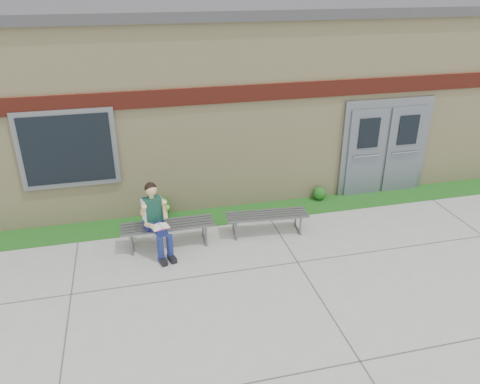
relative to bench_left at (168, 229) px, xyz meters
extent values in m
plane|color=#9E9E99|center=(1.25, -1.69, -0.36)|extent=(80.00, 80.00, 0.00)
cube|color=#134A13|center=(1.25, 0.91, -0.35)|extent=(16.00, 0.80, 0.02)
cube|color=beige|center=(1.25, 4.31, 1.64)|extent=(16.00, 6.00, 4.00)
cube|color=#3F3F42|center=(1.25, 4.31, 3.74)|extent=(16.20, 6.20, 0.20)
cube|color=maroon|center=(1.25, 1.28, 2.24)|extent=(16.00, 0.06, 0.35)
cube|color=slate|center=(-1.75, 1.27, 1.34)|extent=(1.90, 0.08, 1.60)
cube|color=black|center=(-1.75, 1.23, 1.34)|extent=(1.70, 0.04, 1.40)
cube|color=slate|center=(5.25, 1.27, 0.79)|extent=(2.20, 0.08, 2.30)
cube|color=slate|center=(4.75, 1.22, 0.69)|extent=(0.92, 0.06, 2.10)
cube|color=slate|center=(5.75, 1.22, 0.69)|extent=(0.92, 0.06, 2.10)
cube|color=slate|center=(0.00, 0.00, 0.09)|extent=(1.78, 0.50, 0.03)
cube|color=slate|center=(-0.71, 0.00, -0.15)|extent=(0.05, 0.49, 0.40)
cube|color=slate|center=(0.71, 0.00, -0.15)|extent=(0.05, 0.49, 0.40)
cube|color=slate|center=(2.00, 0.00, 0.06)|extent=(1.69, 0.60, 0.03)
cube|color=slate|center=(1.34, 0.00, -0.17)|extent=(0.08, 0.46, 0.38)
cube|color=slate|center=(2.66, 0.00, -0.17)|extent=(0.08, 0.46, 0.38)
cube|color=navy|center=(-0.27, -0.05, 0.19)|extent=(0.40, 0.33, 0.16)
cube|color=#0F382B|center=(-0.26, -0.07, 0.50)|extent=(0.37, 0.28, 0.47)
sphere|color=#E3B67C|center=(-0.26, -0.08, 0.91)|extent=(0.26, 0.26, 0.21)
sphere|color=black|center=(-0.26, -0.06, 0.93)|extent=(0.28, 0.28, 0.22)
cylinder|color=navy|center=(-0.28, -0.33, 0.21)|extent=(0.26, 0.45, 0.15)
cylinder|color=navy|center=(-0.11, -0.28, 0.21)|extent=(0.26, 0.45, 0.15)
cylinder|color=navy|center=(-0.20, -0.56, -0.10)|extent=(0.12, 0.12, 0.51)
cylinder|color=navy|center=(-0.02, -0.51, -0.10)|extent=(0.12, 0.12, 0.51)
cube|color=black|center=(-0.18, -0.63, -0.31)|extent=(0.17, 0.28, 0.10)
cube|color=black|center=(0.00, -0.58, -0.31)|extent=(0.17, 0.28, 0.10)
cylinder|color=#E3B67C|center=(-0.43, -0.18, 0.56)|extent=(0.15, 0.24, 0.27)
cylinder|color=#E3B67C|center=(-0.06, -0.08, 0.56)|extent=(0.15, 0.24, 0.27)
cube|color=white|center=(-0.16, -0.42, 0.31)|extent=(0.36, 0.30, 0.02)
cube|color=#E25584|center=(-0.16, -0.42, 0.30)|extent=(0.37, 0.31, 0.01)
sphere|color=#6AAD2E|center=(0.01, -0.20, 0.57)|extent=(0.09, 0.09, 0.09)
sphere|color=#134A13|center=(-0.07, 1.16, -0.10)|extent=(0.47, 0.47, 0.47)
sphere|color=#134A13|center=(3.64, 1.16, -0.18)|extent=(0.31, 0.31, 0.31)
camera|label=1|loc=(-0.52, -7.98, 4.52)|focal=35.00mm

